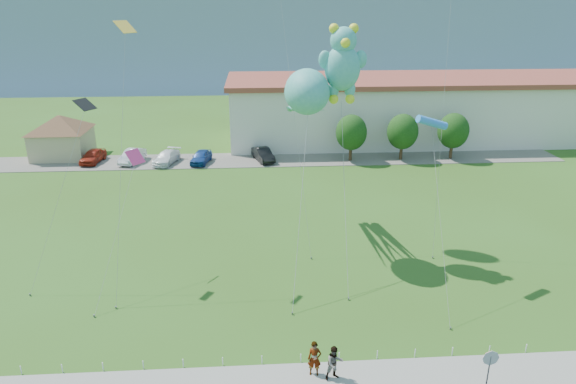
{
  "coord_description": "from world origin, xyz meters",
  "views": [
    {
      "loc": [
        -1.11,
        -22.99,
        17.47
      ],
      "look_at": [
        0.96,
        8.0,
        5.94
      ],
      "focal_mm": 32.0,
      "sensor_mm": 36.0,
      "label": 1
    }
  ],
  "objects_px": {
    "parked_car_red": "(93,156)",
    "parked_car_black": "(263,154)",
    "warehouse": "(456,108)",
    "parked_car_white": "(166,157)",
    "parked_car_blue": "(201,157)",
    "teddy_bear_kite": "(343,62)",
    "pedestrian_right": "(335,363)",
    "stop_sign": "(490,362)",
    "parked_car_silver": "(132,156)",
    "pavilion": "(61,132)",
    "pedestrian_left": "(315,359)",
    "octopus_kite": "(305,99)"
  },
  "relations": [
    {
      "from": "pedestrian_right",
      "to": "octopus_kite",
      "type": "distance_m",
      "value": 18.75
    },
    {
      "from": "parked_car_silver",
      "to": "octopus_kite",
      "type": "xyz_separation_m",
      "value": [
        17.77,
        -21.76,
        10.22
      ]
    },
    {
      "from": "parked_car_black",
      "to": "pedestrian_left",
      "type": "bearing_deg",
      "value": -104.52
    },
    {
      "from": "pavilion",
      "to": "teddy_bear_kite",
      "type": "bearing_deg",
      "value": -41.68
    },
    {
      "from": "parked_car_white",
      "to": "warehouse",
      "type": "bearing_deg",
      "value": 30.83
    },
    {
      "from": "teddy_bear_kite",
      "to": "pedestrian_right",
      "type": "bearing_deg",
      "value": -99.27
    },
    {
      "from": "warehouse",
      "to": "pedestrian_left",
      "type": "xyz_separation_m",
      "value": [
        -24.42,
        -46.36,
        -3.1
      ]
    },
    {
      "from": "parked_car_silver",
      "to": "parked_car_black",
      "type": "xyz_separation_m",
      "value": [
        15.08,
        -0.32,
        0.0
      ]
    },
    {
      "from": "stop_sign",
      "to": "parked_car_blue",
      "type": "height_order",
      "value": "stop_sign"
    },
    {
      "from": "parked_car_blue",
      "to": "parked_car_black",
      "type": "height_order",
      "value": "parked_car_black"
    },
    {
      "from": "parked_car_white",
      "to": "parked_car_blue",
      "type": "relative_size",
      "value": 1.11
    },
    {
      "from": "parked_car_red",
      "to": "parked_car_black",
      "type": "xyz_separation_m",
      "value": [
        19.59,
        -0.59,
        -0.01
      ]
    },
    {
      "from": "parked_car_silver",
      "to": "parked_car_blue",
      "type": "bearing_deg",
      "value": 8.11
    },
    {
      "from": "stop_sign",
      "to": "pedestrian_left",
      "type": "relative_size",
      "value": 1.35
    },
    {
      "from": "parked_car_white",
      "to": "stop_sign",
      "type": "bearing_deg",
      "value": -45.47
    },
    {
      "from": "stop_sign",
      "to": "pedestrian_left",
      "type": "distance_m",
      "value": 8.18
    },
    {
      "from": "parked_car_red",
      "to": "pavilion",
      "type": "bearing_deg",
      "value": 154.25
    },
    {
      "from": "pavilion",
      "to": "octopus_kite",
      "type": "relative_size",
      "value": 0.58
    },
    {
      "from": "stop_sign",
      "to": "pedestrian_left",
      "type": "xyz_separation_m",
      "value": [
        -7.92,
        1.84,
        -0.84
      ]
    },
    {
      "from": "stop_sign",
      "to": "parked_car_blue",
      "type": "distance_m",
      "value": 41.84
    },
    {
      "from": "octopus_kite",
      "to": "teddy_bear_kite",
      "type": "bearing_deg",
      "value": -20.46
    },
    {
      "from": "parked_car_blue",
      "to": "pedestrian_left",
      "type": "bearing_deg",
      "value": -64.34
    },
    {
      "from": "parked_car_black",
      "to": "octopus_kite",
      "type": "height_order",
      "value": "octopus_kite"
    },
    {
      "from": "parked_car_silver",
      "to": "teddy_bear_kite",
      "type": "relative_size",
      "value": 0.28
    },
    {
      "from": "warehouse",
      "to": "parked_car_white",
      "type": "relative_size",
      "value": 12.91
    },
    {
      "from": "pedestrian_right",
      "to": "parked_car_blue",
      "type": "xyz_separation_m",
      "value": [
        -9.81,
        36.83,
        -0.22
      ]
    },
    {
      "from": "warehouse",
      "to": "parked_car_white",
      "type": "bearing_deg",
      "value": -165.37
    },
    {
      "from": "pedestrian_left",
      "to": "warehouse",
      "type": "bearing_deg",
      "value": 68.96
    },
    {
      "from": "parked_car_white",
      "to": "parked_car_black",
      "type": "height_order",
      "value": "parked_car_black"
    },
    {
      "from": "parked_car_blue",
      "to": "stop_sign",
      "type": "bearing_deg",
      "value": -54.34
    },
    {
      "from": "pedestrian_left",
      "to": "pedestrian_right",
      "type": "height_order",
      "value": "pedestrian_left"
    },
    {
      "from": "parked_car_blue",
      "to": "parked_car_black",
      "type": "distance_m",
      "value": 7.14
    },
    {
      "from": "pavilion",
      "to": "octopus_kite",
      "type": "distance_m",
      "value": 37.24
    },
    {
      "from": "parked_car_white",
      "to": "parked_car_black",
      "type": "xyz_separation_m",
      "value": [
        11.08,
        0.29,
        0.06
      ]
    },
    {
      "from": "pedestrian_right",
      "to": "teddy_bear_kite",
      "type": "distance_m",
      "value": 19.73
    },
    {
      "from": "stop_sign",
      "to": "parked_car_red",
      "type": "xyz_separation_m",
      "value": [
        -29.26,
        39.36,
        -1.05
      ]
    },
    {
      "from": "pavilion",
      "to": "parked_car_white",
      "type": "relative_size",
      "value": 1.95
    },
    {
      "from": "pavilion",
      "to": "warehouse",
      "type": "relative_size",
      "value": 0.15
    },
    {
      "from": "pedestrian_left",
      "to": "parked_car_blue",
      "type": "xyz_separation_m",
      "value": [
        -8.87,
        36.46,
        -0.24
      ]
    },
    {
      "from": "stop_sign",
      "to": "octopus_kite",
      "type": "height_order",
      "value": "octopus_kite"
    },
    {
      "from": "parked_car_silver",
      "to": "octopus_kite",
      "type": "bearing_deg",
      "value": -37.07
    },
    {
      "from": "stop_sign",
      "to": "octopus_kite",
      "type": "xyz_separation_m",
      "value": [
        -6.97,
        17.33,
        9.16
      ]
    },
    {
      "from": "stop_sign",
      "to": "parked_car_blue",
      "type": "xyz_separation_m",
      "value": [
        -16.79,
        38.31,
        -1.08
      ]
    },
    {
      "from": "warehouse",
      "to": "pedestrian_right",
      "type": "distance_m",
      "value": 52.39
    },
    {
      "from": "pedestrian_right",
      "to": "parked_car_red",
      "type": "xyz_separation_m",
      "value": [
        -22.28,
        37.89,
        -0.19
      ]
    },
    {
      "from": "stop_sign",
      "to": "parked_car_silver",
      "type": "xyz_separation_m",
      "value": [
        -24.75,
        39.08,
        -1.06
      ]
    },
    {
      "from": "parked_car_red",
      "to": "octopus_kite",
      "type": "relative_size",
      "value": 0.28
    },
    {
      "from": "parked_car_black",
      "to": "warehouse",
      "type": "bearing_deg",
      "value": 2.59
    },
    {
      "from": "parked_car_black",
      "to": "pavilion",
      "type": "bearing_deg",
      "value": 154.55
    },
    {
      "from": "warehouse",
      "to": "parked_car_silver",
      "type": "xyz_separation_m",
      "value": [
        -41.25,
        -9.12,
        -3.32
      ]
    }
  ]
}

